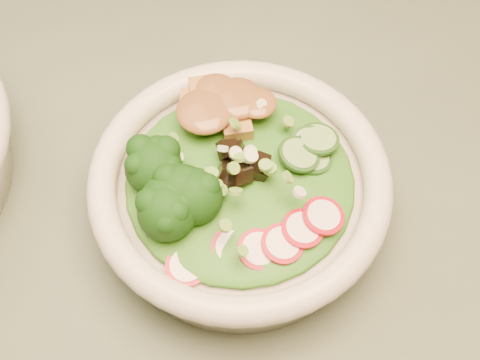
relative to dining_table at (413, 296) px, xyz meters
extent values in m
cube|color=#505F4F|center=(0.00, 0.00, 0.10)|extent=(1.20, 0.80, 0.03)
cylinder|color=silver|center=(-0.15, 0.08, 0.14)|extent=(0.21, 0.21, 0.05)
torus|color=silver|center=(-0.15, 0.08, 0.17)|extent=(0.24, 0.24, 0.02)
ellipsoid|color=#1D5B13|center=(-0.15, 0.08, 0.17)|extent=(0.18, 0.18, 0.02)
ellipsoid|color=brown|center=(-0.16, 0.13, 0.19)|extent=(0.06, 0.05, 0.01)
camera|label=1|loc=(-0.23, -0.19, 0.62)|focal=50.00mm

